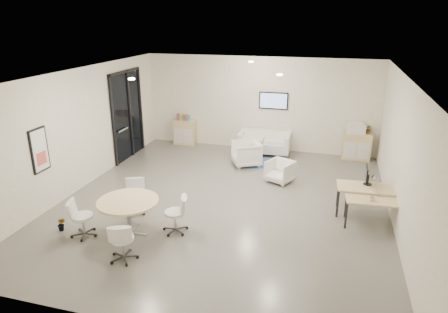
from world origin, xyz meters
The scene contains 21 objects.
room_shell centered at (0.00, 0.00, 1.60)m, with size 9.60×10.60×4.80m.
glass_door centered at (-3.95, 2.51, 1.50)m, with size 0.09×1.90×2.85m.
artwork centered at (-3.97, -1.60, 1.55)m, with size 0.05×0.54×1.04m.
wall_tv centered at (0.50, 4.46, 1.75)m, with size 0.98×0.06×0.58m.
ceiling_spots centered at (-0.20, 0.83, 3.18)m, with size 3.14×4.14×0.03m.
sideboard_left centered at (-2.67, 4.27, 0.45)m, with size 0.80×0.41×0.89m.
sideboard_right centered at (3.32, 4.26, 0.44)m, with size 0.89×0.43×0.89m.
books centered at (-2.71, 4.27, 1.00)m, with size 0.46×0.14×0.22m.
printer centered at (3.24, 4.26, 1.07)m, with size 0.59×0.51×0.37m.
loveseat centered at (0.30, 4.06, 0.35)m, with size 1.75×0.91×0.65m.
blue_rug centered at (0.53, 3.04, 0.01)m, with size 1.49×0.99×0.01m, color #2E428C.
armchair_left centered at (-0.04, 2.74, 0.42)m, with size 0.81×0.76×0.83m, color silver.
armchair_right centered at (1.18, 1.68, 0.35)m, with size 0.67×0.63×0.69m, color silver.
desk_rear centered at (3.41, 0.24, 0.64)m, with size 1.41×0.76×0.72m.
desk_front centered at (3.55, -0.28, 0.60)m, with size 1.32×0.73×0.67m.
monitor centered at (3.37, 0.39, 0.95)m, with size 0.20×0.50×0.44m.
round_table centered at (-1.54, -2.05, 0.71)m, with size 1.30×1.30×0.79m.
meeting_chairs centered at (-1.54, -2.05, 0.41)m, with size 2.57×2.57×0.82m.
plant_cabinet centered at (3.62, 4.27, 1.01)m, with size 0.27×0.30×0.23m, color #3F7F3F.
plant_floor centered at (-3.04, -2.35, 0.07)m, with size 0.18×0.32×0.14m, color #3F7F3F.
cup centered at (3.46, -0.40, 0.72)m, with size 0.11×0.09×0.11m, color white.
Camera 1 is at (2.47, -8.85, 4.49)m, focal length 32.00 mm.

